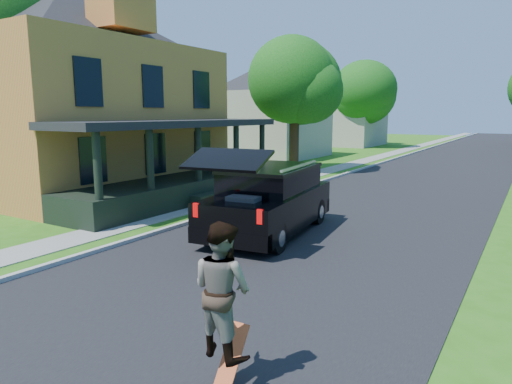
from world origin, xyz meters
The scene contains 13 objects.
ground centered at (0.00, 0.00, 0.00)m, with size 140.00×140.00×0.00m, color #2E6614.
street centered at (0.00, 20.00, 0.00)m, with size 8.00×120.00×0.02m, color black.
curb centered at (-4.05, 20.00, 0.00)m, with size 0.15×120.00×0.12m, color #A5A6A0.
sidewalk centered at (-5.60, 20.00, 0.00)m, with size 1.30×120.00×0.03m, color gray.
front_walk centered at (-9.50, 6.00, 0.00)m, with size 6.50×1.20×0.03m, color gray.
main_house centered at (-12.80, 5.99, 4.92)m, with size 15.56×15.56×10.10m.
neighbor_house_mid centered at (-13.50, 24.00, 4.19)m, with size 12.78×12.78×8.30m.
neighbor_house_far centered at (-13.50, 40.00, 4.19)m, with size 12.78×12.78×8.30m.
black_suv centered at (-1.40, 3.64, 0.98)m, with size 2.70×5.69×2.55m.
skateboarder centered at (1.79, -3.00, 1.26)m, with size 0.93×0.78×1.70m.
skateboard centered at (1.87, -2.92, 0.32)m, with size 0.30×0.67×0.68m.
tree_left_mid centered at (-7.26, 16.59, 5.23)m, with size 6.36×5.97×7.79m.
tree_left_far centered at (-10.95, 37.99, 6.14)m, with size 6.51×6.34×9.53m.
Camera 1 is at (4.92, -7.28, 3.38)m, focal length 32.00 mm.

